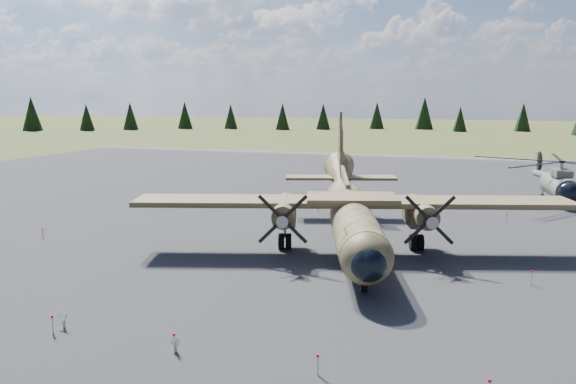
% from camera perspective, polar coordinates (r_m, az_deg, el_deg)
% --- Properties ---
extents(ground, '(500.00, 500.00, 0.00)m').
position_cam_1_polar(ground, '(36.31, -3.62, -6.80)').
color(ground, brown).
rests_on(ground, ground).
extents(apron, '(120.00, 120.00, 0.04)m').
position_cam_1_polar(apron, '(45.44, 1.07, -3.44)').
color(apron, '#57575C').
rests_on(apron, ground).
extents(transport_plane, '(28.55, 25.48, 9.53)m').
position_cam_1_polar(transport_plane, '(38.56, 6.36, -1.69)').
color(transport_plane, '#394123').
rests_on(transport_plane, ground).
extents(helicopter_near, '(18.60, 20.68, 4.26)m').
position_cam_1_polar(helicopter_near, '(60.58, 25.89, 1.77)').
color(helicopter_near, slate).
rests_on(helicopter_near, ground).
extents(info_placard_left, '(0.52, 0.33, 0.75)m').
position_cam_1_polar(info_placard_left, '(27.56, -21.90, -11.79)').
color(info_placard_left, gray).
rests_on(info_placard_left, ground).
extents(info_placard_right, '(0.41, 0.24, 0.61)m').
position_cam_1_polar(info_placard_right, '(23.94, -11.39, -14.81)').
color(info_placard_right, gray).
rests_on(info_placard_right, ground).
extents(barrier_fence, '(33.12, 29.62, 0.85)m').
position_cam_1_polar(barrier_fence, '(36.27, -4.36, -6.00)').
color(barrier_fence, silver).
rests_on(barrier_fence, ground).
extents(treeline, '(327.86, 322.03, 10.93)m').
position_cam_1_polar(treeline, '(30.47, -3.74, -0.84)').
color(treeline, black).
rests_on(treeline, ground).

